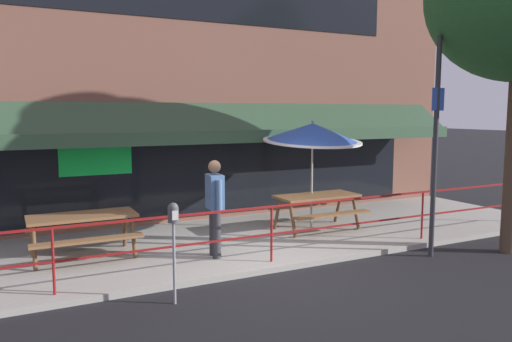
% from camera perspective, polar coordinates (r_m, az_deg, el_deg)
% --- Properties ---
extents(ground_plane, '(120.00, 120.00, 0.00)m').
position_cam_1_polar(ground_plane, '(8.44, 2.76, -11.47)').
color(ground_plane, black).
extents(patio_deck, '(15.00, 4.00, 0.10)m').
position_cam_1_polar(patio_deck, '(10.14, -2.88, -8.03)').
color(patio_deck, '#ADA89E').
rests_on(patio_deck, ground).
extents(restaurant_building, '(15.00, 1.60, 7.69)m').
position_cam_1_polar(restaurant_building, '(11.93, -7.44, 12.38)').
color(restaurant_building, brown).
rests_on(restaurant_building, ground).
extents(patio_railing, '(13.84, 0.04, 0.97)m').
position_cam_1_polar(patio_railing, '(8.48, 1.79, -5.77)').
color(patio_railing, maroon).
rests_on(patio_railing, patio_deck).
extents(picnic_table_left, '(1.80, 1.42, 0.76)m').
position_cam_1_polar(picnic_table_left, '(9.23, -19.21, -5.71)').
color(picnic_table_left, brown).
rests_on(picnic_table_left, patio_deck).
extents(picnic_table_centre, '(1.80, 1.42, 0.76)m').
position_cam_1_polar(picnic_table_centre, '(10.85, 6.98, -3.54)').
color(picnic_table_centre, brown).
rests_on(picnic_table_centre, patio_deck).
extents(patio_umbrella_centre, '(2.14, 2.14, 2.38)m').
position_cam_1_polar(patio_umbrella_centre, '(10.86, 6.47, 4.31)').
color(patio_umbrella_centre, '#B7B2A8').
rests_on(patio_umbrella_centre, patio_deck).
extents(pedestrian_walking, '(0.28, 0.62, 1.71)m').
position_cam_1_polar(pedestrian_walking, '(8.74, -4.73, -3.68)').
color(pedestrian_walking, '#333338').
rests_on(pedestrian_walking, patio_deck).
extents(parking_meter_near, '(0.15, 0.16, 1.42)m').
position_cam_1_polar(parking_meter_near, '(6.89, -9.42, -5.82)').
color(parking_meter_near, gray).
rests_on(parking_meter_near, ground).
extents(street_sign_pole, '(0.28, 0.09, 3.97)m').
position_cam_1_polar(street_sign_pole, '(9.51, 19.81, 2.78)').
color(street_sign_pole, '#2D2D33').
rests_on(street_sign_pole, ground).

